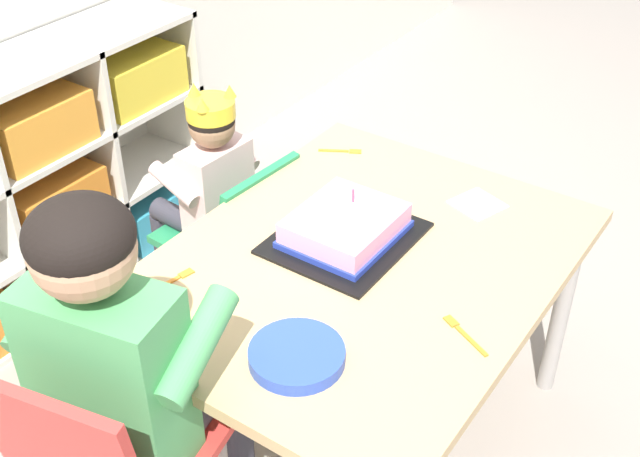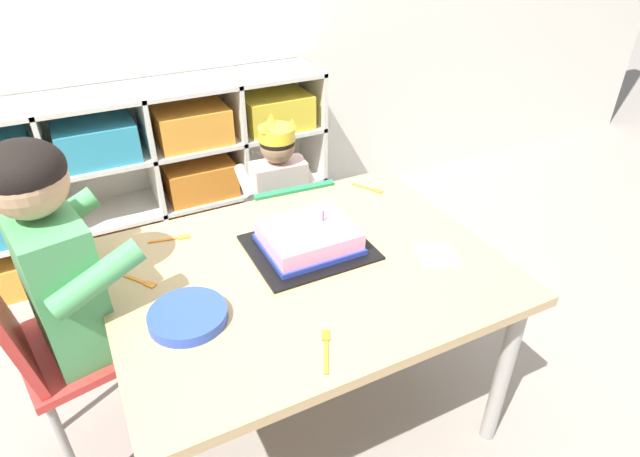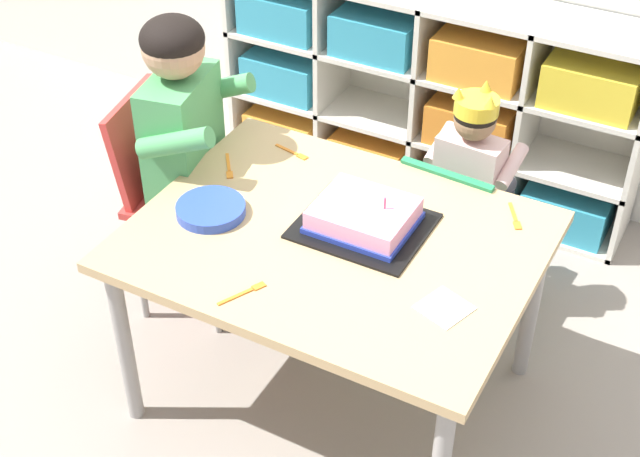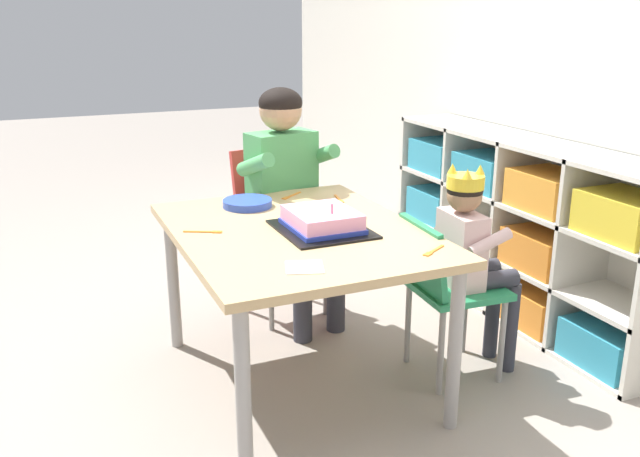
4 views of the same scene
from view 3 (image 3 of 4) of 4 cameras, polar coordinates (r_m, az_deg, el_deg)
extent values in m
plane|color=gray|center=(2.96, 0.81, -10.11)|extent=(16.00, 16.00, 0.00)
cube|color=silver|center=(3.76, 7.58, 9.20)|extent=(1.68, 0.01, 0.84)
cube|color=silver|center=(3.97, -4.58, 11.06)|extent=(0.02, 0.31, 0.84)
cube|color=silver|center=(3.78, 0.82, 9.75)|extent=(0.02, 0.31, 0.84)
cube|color=silver|center=(3.63, 6.68, 8.23)|extent=(0.02, 0.31, 0.84)
cube|color=silver|center=(3.53, 12.91, 6.51)|extent=(0.02, 0.31, 0.84)
cube|color=silver|center=(3.47, 19.39, 4.62)|extent=(0.02, 0.31, 0.84)
cube|color=silver|center=(3.85, 6.25, 2.94)|extent=(1.68, 0.31, 0.02)
cube|color=silver|center=(3.70, 6.53, 6.40)|extent=(1.68, 0.31, 0.02)
cube|color=silver|center=(3.57, 6.84, 10.13)|extent=(1.68, 0.31, 0.02)
cube|color=orange|center=(4.02, -1.95, 6.33)|extent=(0.32, 0.25, 0.16)
cube|color=orange|center=(3.85, 3.41, 4.80)|extent=(0.32, 0.25, 0.16)
cube|color=orange|center=(3.73, 9.17, 3.10)|extent=(0.32, 0.25, 0.16)
cube|color=teal|center=(3.65, 15.22, 1.27)|extent=(0.32, 0.25, 0.16)
cube|color=teal|center=(3.88, -2.04, 9.76)|extent=(0.32, 0.25, 0.16)
cube|color=orange|center=(3.58, 9.59, 6.68)|extent=(0.32, 0.25, 0.16)
cube|color=teal|center=(3.76, -2.13, 13.42)|extent=(0.32, 0.25, 0.16)
cube|color=teal|center=(3.59, 3.74, 12.11)|extent=(0.32, 0.25, 0.16)
cube|color=orange|center=(3.45, 10.06, 10.54)|extent=(0.32, 0.25, 0.16)
cube|color=yellow|center=(3.37, 16.72, 8.74)|extent=(0.32, 0.25, 0.16)
cube|color=tan|center=(2.54, 0.93, -0.79)|extent=(1.11, 0.86, 0.03)
cylinder|color=#9E9993|center=(2.74, -12.12, -7.11)|extent=(0.05, 0.05, 0.60)
cylinder|color=#9E9993|center=(3.18, -3.90, 1.08)|extent=(0.05, 0.05, 0.60)
cylinder|color=#9E9993|center=(2.88, 13.11, -4.52)|extent=(0.05, 0.05, 0.60)
cube|color=#238451|center=(3.07, 8.89, 0.69)|extent=(0.35, 0.35, 0.03)
cube|color=#238451|center=(2.87, 7.87, 1.48)|extent=(0.31, 0.08, 0.27)
cylinder|color=gray|center=(3.25, 11.72, -1.54)|extent=(0.02, 0.02, 0.35)
cylinder|color=gray|center=(3.32, 7.46, 0.02)|extent=(0.02, 0.02, 0.35)
cylinder|color=gray|center=(3.06, 9.79, -4.20)|extent=(0.02, 0.02, 0.35)
cylinder|color=gray|center=(3.14, 5.31, -2.48)|extent=(0.02, 0.02, 0.35)
cube|color=beige|center=(2.99, 9.24, 3.16)|extent=(0.22, 0.13, 0.29)
sphere|color=#997051|center=(2.88, 9.67, 6.72)|extent=(0.13, 0.13, 0.13)
ellipsoid|color=black|center=(2.87, 9.71, 7.06)|extent=(0.14, 0.14, 0.10)
cylinder|color=yellow|center=(2.85, 9.77, 7.57)|extent=(0.14, 0.14, 0.05)
cone|color=yellow|center=(2.88, 10.35, 8.79)|extent=(0.04, 0.04, 0.04)
cone|color=yellow|center=(2.79, 10.62, 7.79)|extent=(0.04, 0.04, 0.04)
cone|color=yellow|center=(2.83, 8.65, 8.40)|extent=(0.04, 0.04, 0.04)
cylinder|color=#33333D|center=(3.12, 10.88, 1.94)|extent=(0.08, 0.21, 0.07)
cylinder|color=#33333D|center=(3.16, 8.80, 2.67)|extent=(0.08, 0.21, 0.07)
cylinder|color=#33333D|center=(3.33, 11.18, -0.18)|extent=(0.06, 0.06, 0.37)
cylinder|color=#33333D|center=(3.36, 9.22, 0.52)|extent=(0.06, 0.06, 0.37)
cylinder|color=beige|center=(2.95, 11.90, 3.82)|extent=(0.06, 0.18, 0.10)
cylinder|color=beige|center=(3.03, 7.55, 5.27)|extent=(0.06, 0.18, 0.10)
cube|color=red|center=(3.03, -8.21, 2.17)|extent=(0.40, 0.42, 0.03)
cube|color=red|center=(3.00, -11.21, 5.33)|extent=(0.13, 0.34, 0.32)
cylinder|color=gray|center=(3.02, -6.61, -3.40)|extent=(0.02, 0.02, 0.43)
cylinder|color=gray|center=(3.23, -4.60, -0.06)|extent=(0.02, 0.02, 0.43)
cylinder|color=gray|center=(3.12, -11.21, -2.41)|extent=(0.02, 0.02, 0.43)
cylinder|color=gray|center=(3.33, -8.96, 0.78)|extent=(0.02, 0.02, 0.43)
cube|color=#4C9E5B|center=(2.91, -8.58, 5.66)|extent=(0.22, 0.33, 0.42)
sphere|color=tan|center=(2.76, -9.18, 11.11)|extent=(0.19, 0.19, 0.19)
ellipsoid|color=black|center=(2.75, -9.24, 11.64)|extent=(0.19, 0.19, 0.14)
cylinder|color=#33333D|center=(2.89, -6.26, 1.29)|extent=(0.31, 0.16, 0.10)
cylinder|color=#33333D|center=(3.03, -4.99, 3.23)|extent=(0.31, 0.16, 0.10)
cylinder|color=#33333D|center=(3.01, -3.28, -3.15)|extent=(0.08, 0.08, 0.45)
cylinder|color=#33333D|center=(3.13, -2.18, -1.10)|extent=(0.08, 0.08, 0.45)
cylinder|color=#4C9E5B|center=(2.71, -9.05, 5.29)|extent=(0.26, 0.11, 0.14)
cylinder|color=#4C9E5B|center=(2.98, -6.35, 8.67)|extent=(0.26, 0.11, 0.14)
cube|color=black|center=(2.56, 2.72, 0.17)|extent=(0.36, 0.31, 0.01)
cube|color=#EF9EC6|center=(2.54, 2.74, 0.85)|extent=(0.26, 0.22, 0.07)
cube|color=#283DB2|center=(2.55, 2.73, 0.38)|extent=(0.28, 0.24, 0.02)
cylinder|color=#E54C66|center=(2.50, 4.08, 1.59)|extent=(0.01, 0.01, 0.04)
cylinder|color=blue|center=(2.62, -6.84, 1.19)|extent=(0.20, 0.20, 0.03)
cube|color=white|center=(2.32, 7.78, -4.92)|extent=(0.15, 0.15, 0.00)
cube|color=orange|center=(2.84, -5.76, 4.13)|extent=(0.07, 0.09, 0.00)
cube|color=orange|center=(2.78, -5.67, 3.35)|extent=(0.04, 0.04, 0.00)
cube|color=orange|center=(2.34, -5.32, -4.27)|extent=(0.06, 0.10, 0.00)
cube|color=orange|center=(2.37, -3.85, -3.61)|extent=(0.03, 0.04, 0.00)
cube|color=orange|center=(2.89, -2.09, 4.95)|extent=(0.09, 0.03, 0.00)
cube|color=orange|center=(2.85, -1.12, 4.51)|extent=(0.04, 0.03, 0.00)
cube|color=orange|center=(2.67, 11.97, 1.01)|extent=(0.05, 0.08, 0.00)
cube|color=orange|center=(2.62, 12.24, 0.18)|extent=(0.03, 0.04, 0.00)
camera|label=1|loc=(2.47, -40.57, 20.66)|focal=45.57mm
camera|label=2|loc=(1.69, -33.87, 8.64)|focal=29.31mm
camera|label=4|loc=(1.77, 67.89, -17.66)|focal=38.19mm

